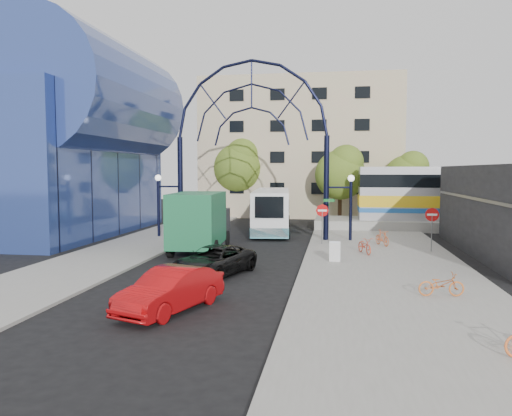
% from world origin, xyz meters
% --- Properties ---
extents(ground, '(120.00, 120.00, 0.00)m').
position_xyz_m(ground, '(0.00, 0.00, 0.00)').
color(ground, black).
rests_on(ground, ground).
extents(sidewalk_east, '(8.00, 56.00, 0.12)m').
position_xyz_m(sidewalk_east, '(8.00, 4.00, 0.06)').
color(sidewalk_east, gray).
rests_on(sidewalk_east, ground).
extents(plaza_west, '(5.00, 50.00, 0.12)m').
position_xyz_m(plaza_west, '(-6.50, 6.00, 0.06)').
color(plaza_west, gray).
rests_on(plaza_west, ground).
extents(gateway_arch, '(13.64, 0.44, 12.10)m').
position_xyz_m(gateway_arch, '(0.00, 14.00, 8.56)').
color(gateway_arch, black).
rests_on(gateway_arch, ground).
extents(stop_sign, '(0.80, 0.07, 2.50)m').
position_xyz_m(stop_sign, '(4.80, 12.00, 1.99)').
color(stop_sign, slate).
rests_on(stop_sign, sidewalk_east).
extents(do_not_enter_sign, '(0.76, 0.07, 2.48)m').
position_xyz_m(do_not_enter_sign, '(11.00, 10.00, 1.98)').
color(do_not_enter_sign, slate).
rests_on(do_not_enter_sign, sidewalk_east).
extents(street_name_sign, '(0.70, 0.70, 2.80)m').
position_xyz_m(street_name_sign, '(5.20, 12.60, 2.13)').
color(street_name_sign, slate).
rests_on(street_name_sign, sidewalk_east).
extents(sandwich_board, '(0.55, 0.61, 0.99)m').
position_xyz_m(sandwich_board, '(5.60, 5.98, 0.74)').
color(sandwich_board, white).
rests_on(sandwich_board, sidewalk_east).
extents(transit_hall, '(16.50, 18.00, 14.50)m').
position_xyz_m(transit_hall, '(-15.30, 15.00, 6.70)').
color(transit_hall, '#2D428A').
rests_on(transit_hall, ground).
extents(apartment_block, '(20.00, 12.10, 14.00)m').
position_xyz_m(apartment_block, '(2.00, 34.97, 7.00)').
color(apartment_block, '#C7A88A').
rests_on(apartment_block, ground).
extents(tree_north_a, '(4.48, 4.48, 7.00)m').
position_xyz_m(tree_north_a, '(6.12, 25.93, 4.61)').
color(tree_north_a, '#382314').
rests_on(tree_north_a, ground).
extents(tree_north_b, '(5.12, 5.12, 8.00)m').
position_xyz_m(tree_north_b, '(-3.88, 29.93, 5.27)').
color(tree_north_b, '#382314').
rests_on(tree_north_b, ground).
extents(tree_north_c, '(4.16, 4.16, 6.50)m').
position_xyz_m(tree_north_c, '(12.12, 27.93, 4.28)').
color(tree_north_c, '#382314').
rests_on(tree_north_c, ground).
extents(city_bus, '(3.68, 11.84, 3.20)m').
position_xyz_m(city_bus, '(0.75, 19.02, 1.67)').
color(city_bus, white).
rests_on(city_bus, ground).
extents(green_truck, '(2.99, 6.99, 3.46)m').
position_xyz_m(green_truck, '(-2.10, 8.66, 1.73)').
color(green_truck, black).
rests_on(green_truck, ground).
extents(black_suv, '(3.57, 5.22, 1.33)m').
position_xyz_m(black_suv, '(0.26, 2.27, 0.66)').
color(black_suv, black).
rests_on(black_suv, ground).
extents(red_sedan, '(2.86, 4.63, 1.44)m').
position_xyz_m(red_sedan, '(0.19, -3.47, 0.72)').
color(red_sedan, '#AA0A0D').
rests_on(red_sedan, ground).
extents(bike_near_a, '(1.13, 1.83, 0.91)m').
position_xyz_m(bike_near_a, '(7.23, 8.71, 0.57)').
color(bike_near_a, '#DB472B').
rests_on(bike_near_a, sidewalk_east).
extents(bike_near_b, '(1.06, 1.63, 0.96)m').
position_xyz_m(bike_near_b, '(8.45, 11.88, 0.60)').
color(bike_near_b, '#D3592A').
rests_on(bike_near_b, sidewalk_east).
extents(bike_far_a, '(1.71, 0.78, 0.87)m').
position_xyz_m(bike_far_a, '(9.45, -0.45, 0.55)').
color(bike_far_a, '#CA6428').
rests_on(bike_far_a, sidewalk_east).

